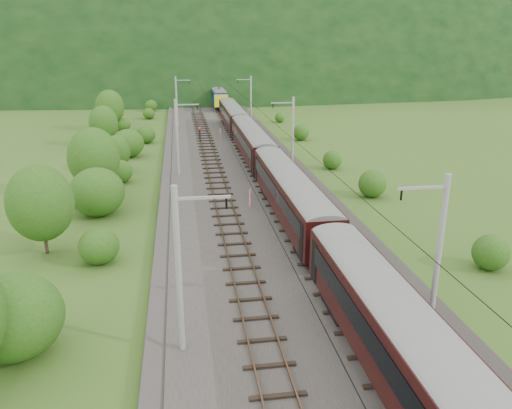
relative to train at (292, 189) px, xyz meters
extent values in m
plane|color=#305319|center=(-2.40, -15.29, -3.26)|extent=(600.00, 600.00, 0.00)
cube|color=#38332D|center=(-2.40, -5.29, -3.11)|extent=(14.00, 220.00, 0.30)
cube|color=#503522|center=(-5.52, -5.29, -2.76)|extent=(0.08, 220.00, 0.15)
cube|color=#503522|center=(-4.08, -5.29, -2.76)|extent=(0.08, 220.00, 0.15)
cube|color=black|center=(-4.80, -5.29, -2.90)|extent=(2.40, 220.00, 0.12)
cube|color=#503522|center=(-0.72, -5.29, -2.76)|extent=(0.08, 220.00, 0.15)
cube|color=#503522|center=(0.72, -5.29, -2.76)|extent=(0.08, 220.00, 0.15)
cube|color=black|center=(0.00, -5.29, -2.90)|extent=(2.40, 220.00, 0.12)
cylinder|color=gray|center=(-8.60, -15.29, 1.04)|extent=(0.28, 0.28, 8.00)
cube|color=gray|center=(-7.40, -15.29, 4.44)|extent=(2.40, 0.12, 0.12)
cylinder|color=black|center=(-6.40, -15.29, 4.14)|extent=(0.10, 0.10, 0.50)
cylinder|color=gray|center=(-8.60, 16.71, 1.04)|extent=(0.28, 0.28, 8.00)
cube|color=gray|center=(-7.40, 16.71, 4.44)|extent=(2.40, 0.12, 0.12)
cylinder|color=black|center=(-6.40, 16.71, 4.14)|extent=(0.10, 0.10, 0.50)
cylinder|color=gray|center=(-8.60, 48.71, 1.04)|extent=(0.28, 0.28, 8.00)
cube|color=gray|center=(-7.40, 48.71, 4.44)|extent=(2.40, 0.12, 0.12)
cylinder|color=black|center=(-6.40, 48.71, 4.14)|extent=(0.10, 0.10, 0.50)
cylinder|color=gray|center=(-8.60, 80.71, 1.04)|extent=(0.28, 0.28, 8.00)
cube|color=gray|center=(-7.40, 80.71, 4.44)|extent=(2.40, 0.12, 0.12)
cylinder|color=black|center=(-6.40, 80.71, 4.14)|extent=(0.10, 0.10, 0.50)
cylinder|color=gray|center=(-8.60, 112.71, 1.04)|extent=(0.28, 0.28, 8.00)
cube|color=gray|center=(-7.40, 112.71, 4.44)|extent=(2.40, 0.12, 0.12)
cylinder|color=black|center=(-6.40, 112.71, 4.14)|extent=(0.10, 0.10, 0.50)
cylinder|color=gray|center=(3.80, -15.29, 1.04)|extent=(0.28, 0.28, 8.00)
cube|color=gray|center=(2.60, -15.29, 4.44)|extent=(2.40, 0.12, 0.12)
cylinder|color=black|center=(1.60, -15.29, 4.14)|extent=(0.10, 0.10, 0.50)
cylinder|color=gray|center=(3.80, 16.71, 1.04)|extent=(0.28, 0.28, 8.00)
cube|color=gray|center=(2.60, 16.71, 4.44)|extent=(2.40, 0.12, 0.12)
cylinder|color=black|center=(1.60, 16.71, 4.14)|extent=(0.10, 0.10, 0.50)
cylinder|color=gray|center=(3.80, 48.71, 1.04)|extent=(0.28, 0.28, 8.00)
cube|color=gray|center=(2.60, 48.71, 4.44)|extent=(2.40, 0.12, 0.12)
cylinder|color=black|center=(1.60, 48.71, 4.14)|extent=(0.10, 0.10, 0.50)
cylinder|color=gray|center=(3.80, 80.71, 1.04)|extent=(0.28, 0.28, 8.00)
cube|color=gray|center=(2.60, 80.71, 4.44)|extent=(2.40, 0.12, 0.12)
cylinder|color=black|center=(1.60, 80.71, 4.14)|extent=(0.10, 0.10, 0.50)
cylinder|color=gray|center=(3.80, 112.71, 1.04)|extent=(0.28, 0.28, 8.00)
cube|color=gray|center=(2.60, 112.71, 4.44)|extent=(2.40, 0.12, 0.12)
cylinder|color=black|center=(1.60, 112.71, 4.14)|extent=(0.10, 0.10, 0.50)
cylinder|color=black|center=(-4.80, -5.29, 3.84)|extent=(0.03, 198.00, 0.03)
cylinder|color=black|center=(0.00, -5.29, 3.84)|extent=(0.03, 198.00, 0.03)
ellipsoid|color=black|center=(-2.40, 244.71, -3.26)|extent=(504.00, 360.00, 244.00)
cube|color=black|center=(0.00, -20.54, -0.52)|extent=(2.62, 19.89, 2.71)
cylinder|color=gray|center=(0.00, -20.54, 0.70)|extent=(2.62, 19.79, 2.62)
cube|color=black|center=(-1.33, -20.54, -0.19)|extent=(0.05, 17.51, 1.04)
cube|color=black|center=(1.33, -20.54, -0.19)|extent=(0.05, 17.51, 1.04)
cube|color=black|center=(0.00, -13.58, -2.28)|extent=(1.99, 2.89, 0.81)
cube|color=black|center=(0.00, 0.40, -0.52)|extent=(2.62, 19.89, 2.71)
cylinder|color=gray|center=(0.00, 0.40, 0.70)|extent=(2.62, 19.79, 2.62)
cube|color=black|center=(-1.33, 0.40, -0.19)|extent=(0.05, 17.51, 1.04)
cube|color=black|center=(1.33, 0.40, -0.19)|extent=(0.05, 17.51, 1.04)
cube|color=black|center=(0.00, -6.57, -2.28)|extent=(1.99, 2.89, 0.81)
cube|color=black|center=(0.00, 7.36, -2.28)|extent=(1.99, 2.89, 0.81)
cube|color=black|center=(0.00, 21.34, -0.52)|extent=(2.62, 19.89, 2.71)
cylinder|color=gray|center=(0.00, 21.34, 0.70)|extent=(2.62, 19.79, 2.62)
cube|color=black|center=(-1.33, 21.34, -0.19)|extent=(0.05, 17.51, 1.04)
cube|color=black|center=(1.33, 21.34, -0.19)|extent=(0.05, 17.51, 1.04)
cube|color=black|center=(0.00, 14.37, -2.28)|extent=(1.99, 2.89, 0.81)
cube|color=black|center=(0.00, 28.30, -2.28)|extent=(1.99, 2.89, 0.81)
cube|color=black|center=(0.00, 42.28, -0.52)|extent=(2.62, 19.89, 2.71)
cylinder|color=gray|center=(0.00, 42.28, 0.70)|extent=(2.62, 19.79, 2.62)
cube|color=black|center=(-1.33, 42.28, -0.19)|extent=(0.05, 17.51, 1.04)
cube|color=black|center=(1.33, 42.28, -0.19)|extent=(0.05, 17.51, 1.04)
cube|color=black|center=(0.00, 35.31, -2.28)|extent=(1.99, 2.89, 0.81)
cube|color=black|center=(0.00, 49.24, -2.28)|extent=(1.99, 2.89, 0.81)
cube|color=navy|center=(0.00, 71.35, -0.52)|extent=(2.62, 16.28, 2.71)
cylinder|color=gray|center=(0.00, 71.35, 0.70)|extent=(2.62, 16.20, 2.62)
cube|color=black|center=(-1.33, 71.35, -0.19)|extent=(0.05, 14.32, 1.04)
cube|color=black|center=(1.33, 71.35, -0.19)|extent=(0.05, 14.32, 1.04)
cube|color=black|center=(0.00, 65.66, -2.28)|extent=(1.99, 2.89, 0.81)
cube|color=black|center=(0.00, 77.05, -2.28)|extent=(1.99, 2.89, 0.81)
cube|color=yellow|center=(0.00, 79.29, -0.70)|extent=(2.67, 0.50, 2.44)
cube|color=yellow|center=(0.00, 63.42, -0.70)|extent=(2.67, 0.50, 2.44)
cube|color=black|center=(0.00, 74.35, 1.34)|extent=(0.08, 1.60, 0.81)
cylinder|color=red|center=(-2.53, 4.97, -2.17)|extent=(0.17, 0.17, 1.57)
cylinder|color=red|center=(-2.44, 36.76, -2.22)|extent=(0.16, 0.16, 1.47)
cylinder|color=black|center=(-5.50, 34.92, -2.06)|extent=(0.12, 0.12, 1.79)
sphere|color=red|center=(-5.50, 34.92, -1.13)|extent=(0.21, 0.21, 0.21)
ellipsoid|color=#245015|center=(-16.20, -14.18, -1.24)|extent=(4.48, 4.48, 4.03)
ellipsoid|color=#245015|center=(-13.89, -4.30, -2.06)|extent=(2.66, 2.66, 2.40)
ellipsoid|color=#245015|center=(-15.33, 5.44, -1.21)|extent=(4.54, 4.54, 4.09)
ellipsoid|color=#245015|center=(-14.60, 15.44, -2.06)|extent=(2.67, 2.67, 2.40)
ellipsoid|color=#245015|center=(-14.74, 27.28, -1.49)|extent=(3.93, 3.93, 3.54)
ellipsoid|color=#245015|center=(-13.09, 35.99, -2.04)|extent=(2.69, 2.69, 2.42)
ellipsoid|color=#245015|center=(-17.22, 47.01, -2.25)|extent=(2.23, 2.23, 2.01)
ellipsoid|color=#245015|center=(-13.82, 58.74, -2.25)|extent=(2.23, 2.23, 2.01)
ellipsoid|color=#245015|center=(-13.91, 69.71, -2.13)|extent=(2.50, 2.50, 2.25)
ellipsoid|color=#245015|center=(-14.20, 78.65, -2.24)|extent=(2.25, 2.25, 2.03)
cylinder|color=black|center=(-17.77, -2.10, -1.55)|extent=(0.24, 0.24, 3.42)
ellipsoid|color=#245015|center=(-17.77, -2.10, 0.41)|extent=(4.40, 4.40, 5.28)
cylinder|color=black|center=(-16.11, 10.18, -1.45)|extent=(0.24, 0.24, 3.62)
ellipsoid|color=#245015|center=(-16.11, 10.18, 0.62)|extent=(4.65, 4.65, 5.58)
cylinder|color=black|center=(-15.19, 19.79, -2.12)|extent=(0.24, 0.24, 2.27)
ellipsoid|color=#245015|center=(-15.19, 19.79, -0.82)|extent=(2.92, 2.92, 3.51)
cylinder|color=black|center=(-18.53, 34.51, -1.74)|extent=(0.24, 0.24, 3.04)
ellipsoid|color=#245015|center=(-18.53, 34.51, 0.00)|extent=(3.91, 3.91, 4.69)
cylinder|color=black|center=(-19.21, 47.43, -1.50)|extent=(0.24, 0.24, 3.52)
ellipsoid|color=#245015|center=(-19.21, 47.43, 0.51)|extent=(4.52, 4.52, 5.42)
ellipsoid|color=#245015|center=(11.08, -9.04, -2.21)|extent=(2.33, 2.33, 2.10)
ellipsoid|color=#245015|center=(9.28, 6.86, -2.08)|extent=(2.60, 2.60, 2.34)
ellipsoid|color=#245015|center=(8.71, 17.66, -2.29)|extent=(2.14, 2.14, 1.93)
ellipsoid|color=#245015|center=(9.17, 34.69, -2.21)|extent=(2.33, 2.33, 2.10)
ellipsoid|color=#245015|center=(9.31, 51.25, -2.48)|extent=(1.71, 1.71, 1.54)
camera|label=1|loc=(-8.22, -35.72, 10.92)|focal=35.00mm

